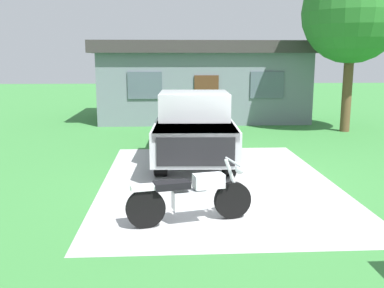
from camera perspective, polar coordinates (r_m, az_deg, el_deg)
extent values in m
plane|color=#397F3A|center=(10.00, 3.35, -4.97)|extent=(80.00, 80.00, 0.00)
cube|color=#AFAFAF|center=(10.00, 3.35, -4.95)|extent=(5.22, 7.48, 0.01)
cylinder|color=black|center=(7.72, 5.38, -7.37)|extent=(0.67, 0.27, 0.66)
cylinder|color=black|center=(7.31, -6.11, -8.45)|extent=(0.67, 0.27, 0.66)
cube|color=silver|center=(7.44, -0.39, -7.29)|extent=(0.60, 0.38, 0.32)
cube|color=silver|center=(7.45, 2.20, -4.86)|extent=(0.57, 0.37, 0.24)
cube|color=black|center=(7.28, -2.67, -5.41)|extent=(0.65, 0.41, 0.12)
cube|color=silver|center=(7.20, -6.17, -5.67)|extent=(0.51, 0.30, 0.08)
cylinder|color=silver|center=(7.61, 5.43, -4.72)|extent=(0.34, 0.13, 0.77)
cylinder|color=silver|center=(7.53, 5.47, -2.38)|extent=(0.20, 0.69, 0.04)
sphere|color=silver|center=(7.61, 6.29, -3.34)|extent=(0.16, 0.16, 0.16)
cylinder|color=black|center=(10.47, 4.88, -1.88)|extent=(0.34, 0.85, 0.84)
cylinder|color=black|center=(10.44, -4.12, -1.91)|extent=(0.34, 0.85, 0.84)
cylinder|color=black|center=(13.89, 3.52, 1.38)|extent=(0.34, 0.85, 0.84)
cylinder|color=black|center=(13.87, -3.26, 1.37)|extent=(0.34, 0.85, 0.84)
cube|color=#B7BABF|center=(12.11, 0.24, 1.78)|extent=(2.25, 5.69, 0.80)
cube|color=#B7BABF|center=(10.24, 0.39, 1.74)|extent=(1.98, 1.98, 0.20)
cube|color=#B7BABF|center=(11.62, 0.27, 5.11)|extent=(1.88, 1.98, 0.70)
cube|color=#3F4C56|center=(10.83, 0.34, 4.13)|extent=(1.71, 0.24, 0.60)
cube|color=black|center=(13.61, 0.14, 3.88)|extent=(2.01, 2.48, 0.50)
cube|color=black|center=(9.38, 0.49, -0.99)|extent=(1.70, 0.18, 0.64)
cylinder|color=brown|center=(17.69, 19.69, 6.60)|extent=(0.36, 0.36, 3.14)
sphere|color=#2B742A|center=(17.72, 20.32, 15.85)|extent=(3.69, 3.69, 3.69)
cube|color=slate|center=(20.50, 1.27, 7.60)|extent=(9.00, 5.00, 3.00)
cube|color=#383333|center=(20.47, 1.29, 12.49)|extent=(9.60, 5.60, 0.50)
cube|color=#4C2D19|center=(18.02, 1.90, 5.66)|extent=(1.00, 0.08, 2.10)
cube|color=#4C5966|center=(17.92, -6.21, 7.66)|extent=(1.40, 0.06, 1.10)
cube|color=#4C5966|center=(18.37, 9.83, 7.65)|extent=(1.40, 0.06, 1.10)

